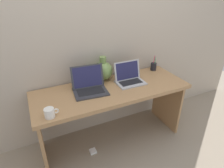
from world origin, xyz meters
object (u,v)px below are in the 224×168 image
at_px(power_brick, 93,151).
at_px(laptop_right, 129,77).
at_px(pen_cup, 153,66).
at_px(coffee_mug, 50,113).
at_px(green_vase, 103,70).
at_px(laptop_left, 89,85).

bearing_deg(power_brick, laptop_right, 16.73).
distance_m(laptop_right, pen_cup, 0.46).
bearing_deg(coffee_mug, green_vase, 34.63).
distance_m(green_vase, power_brick, 0.90).
bearing_deg(green_vase, laptop_left, -142.53).
height_order(pen_cup, power_brick, pen_cup).
distance_m(laptop_left, coffee_mug, 0.52).
bearing_deg(power_brick, coffee_mug, -162.01).
bearing_deg(pen_cup, green_vase, 177.75).
distance_m(laptop_right, coffee_mug, 0.93).
xyz_separation_m(laptop_right, green_vase, (-0.23, 0.18, 0.05)).
relative_size(laptop_right, coffee_mug, 2.59).
height_order(laptop_left, laptop_right, laptop_left).
height_order(laptop_left, coffee_mug, laptop_left).
distance_m(laptop_left, green_vase, 0.29).
relative_size(laptop_left, laptop_right, 1.15).
bearing_deg(laptop_left, laptop_right, -0.75).
bearing_deg(laptop_right, pen_cup, 19.24).
relative_size(laptop_left, pen_cup, 1.90).
xyz_separation_m(laptop_left, power_brick, (-0.05, -0.16, -0.75)).
bearing_deg(pen_cup, coffee_mug, -162.08).
xyz_separation_m(laptop_right, pen_cup, (0.44, 0.15, -0.01)).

